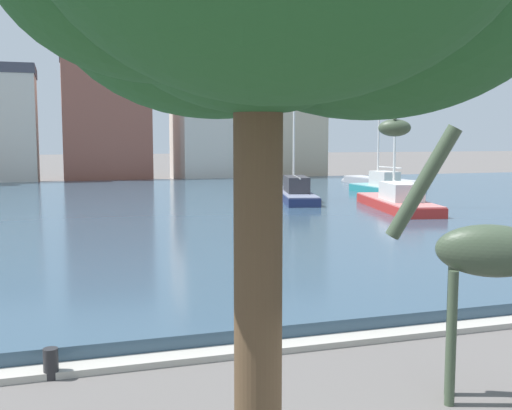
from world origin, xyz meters
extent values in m
cube|color=#334C60|center=(0.00, 27.33, 0.18)|extent=(88.93, 41.97, 0.37)
cube|color=#ADA89E|center=(0.00, 6.09, 0.06)|extent=(88.93, 0.50, 0.12)
cylinder|color=#3D4C38|center=(1.83, 3.15, 0.99)|extent=(0.14, 0.14, 1.98)
cylinder|color=#3D4C38|center=(2.04, 3.46, 0.99)|extent=(0.14, 0.14, 1.98)
ellipsoid|color=#3D4C38|center=(2.35, 3.03, 2.26)|extent=(1.59, 1.34, 0.76)
cylinder|color=#3D4C38|center=(1.56, 3.57, 3.21)|extent=(0.98, 0.76, 1.69)
ellipsoid|color=#3D4C38|center=(1.21, 3.80, 4.00)|extent=(0.53, 0.47, 0.25)
cone|color=#3D4C38|center=(1.17, 3.75, 4.20)|extent=(0.05, 0.05, 0.14)
cone|color=#3D4C38|center=(1.24, 3.86, 4.20)|extent=(0.05, 0.05, 0.14)
cube|color=teal|center=(15.91, 30.57, 0.40)|extent=(1.78, 5.53, 0.80)
ellipsoid|color=teal|center=(15.85, 33.18, 0.40)|extent=(1.53, 1.96, 0.76)
cube|color=#6EA5A8|center=(15.91, 30.57, 0.83)|extent=(1.74, 5.42, 0.06)
cube|color=silver|center=(15.92, 30.16, 1.32)|extent=(1.20, 1.95, 0.93)
cylinder|color=silver|center=(15.90, 30.98, 3.33)|extent=(0.12, 0.12, 5.07)
cylinder|color=silver|center=(15.92, 30.02, 1.70)|extent=(0.12, 1.93, 0.08)
cube|color=red|center=(12.36, 22.55, 0.41)|extent=(3.64, 7.97, 0.81)
ellipsoid|color=red|center=(13.14, 26.13, 0.41)|extent=(2.37, 3.03, 0.77)
cube|color=#C7716E|center=(12.36, 22.55, 0.84)|extent=(3.57, 7.81, 0.06)
cube|color=silver|center=(12.24, 21.99, 1.29)|extent=(1.97, 2.94, 0.84)
cylinder|color=silver|center=(12.48, 23.12, 4.84)|extent=(0.12, 0.12, 8.06)
cylinder|color=silver|center=(12.20, 21.80, 1.71)|extent=(0.65, 2.66, 0.08)
cube|color=#939399|center=(19.29, 36.43, 0.42)|extent=(2.53, 8.24, 0.84)
ellipsoid|color=#939399|center=(18.85, 40.25, 0.42)|extent=(1.77, 2.98, 0.80)
cube|color=#B1B1B5|center=(19.29, 36.43, 0.87)|extent=(2.48, 8.07, 0.06)
cylinder|color=silver|center=(19.22, 37.03, 4.67)|extent=(0.12, 0.12, 7.65)
cylinder|color=silver|center=(19.38, 35.62, 1.74)|extent=(0.40, 2.83, 0.08)
cube|color=navy|center=(9.25, 28.45, 0.40)|extent=(3.57, 8.27, 0.80)
ellipsoid|color=navy|center=(10.18, 32.19, 0.40)|extent=(2.13, 3.12, 0.76)
cube|color=slate|center=(9.25, 28.45, 0.83)|extent=(3.50, 8.11, 0.06)
cube|color=#333338|center=(9.10, 27.86, 1.30)|extent=(1.81, 3.04, 0.87)
cylinder|color=silver|center=(9.40, 29.04, 3.72)|extent=(0.12, 0.12, 5.84)
cylinder|color=silver|center=(9.05, 27.67, 1.70)|extent=(0.76, 2.77, 0.08)
cylinder|color=brown|center=(-1.90, 0.61, 2.07)|extent=(0.41, 0.41, 4.15)
cylinder|color=#232326|center=(-3.69, 5.94, 0.25)|extent=(0.24, 0.24, 0.50)
cube|color=#8E5142|center=(0.51, 51.69, 5.28)|extent=(7.33, 5.74, 10.57)
cube|color=#42424C|center=(0.51, 51.69, 10.97)|extent=(7.48, 5.85, 0.80)
cube|color=beige|center=(9.78, 51.82, 6.45)|extent=(6.05, 7.72, 12.90)
cube|color=#42424C|center=(9.78, 51.82, 13.30)|extent=(6.17, 7.87, 0.80)
cube|color=#C6B293|center=(16.22, 51.74, 5.38)|extent=(8.57, 5.67, 10.77)
cube|color=#42424C|center=(16.22, 51.74, 11.17)|extent=(8.74, 5.78, 0.80)
camera|label=1|loc=(-3.44, -4.18, 3.85)|focal=43.30mm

